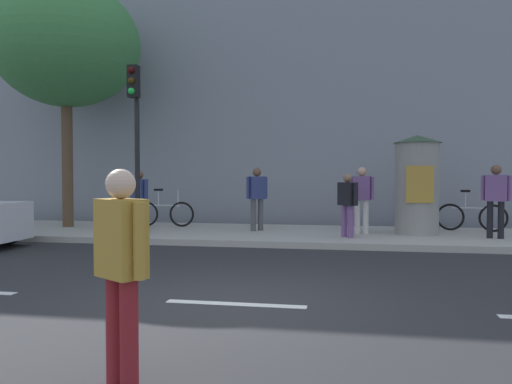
{
  "coord_description": "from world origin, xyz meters",
  "views": [
    {
      "loc": [
        1.41,
        -6.26,
        1.62
      ],
      "look_at": [
        -0.1,
        2.0,
        1.35
      ],
      "focal_mm": 36.06,
      "sensor_mm": 36.0,
      "label": 1
    }
  ],
  "objects": [
    {
      "name": "street_tree",
      "position": [
        -6.54,
        7.21,
        5.33
      ],
      "size": [
        4.15,
        4.15,
        6.96
      ],
      "color": "brown",
      "rests_on": "sidewalk_curb"
    },
    {
      "name": "pedestrian_in_light_jacket",
      "position": [
        -1.04,
        7.18,
        1.15
      ],
      "size": [
        0.53,
        0.52,
        1.67
      ],
      "color": "#4C4C51",
      "rests_on": "sidewalk_curb"
    },
    {
      "name": "poster_column",
      "position": [
        3.06,
        7.13,
        1.41
      ],
      "size": [
        1.18,
        1.18,
        2.49
      ],
      "color": "gray",
      "rests_on": "sidewalk_curb"
    },
    {
      "name": "pedestrian_tallest",
      "position": [
        1.71,
        6.98,
        1.14
      ],
      "size": [
        0.6,
        0.31,
        1.68
      ],
      "color": "silver",
      "rests_on": "sidewalk_curb"
    },
    {
      "name": "pedestrian_in_red_top",
      "position": [
        4.76,
        6.5,
        1.17
      ],
      "size": [
        0.63,
        0.34,
        1.72
      ],
      "color": "black",
      "rests_on": "sidewalk_curb"
    },
    {
      "name": "ground_plane",
      "position": [
        0.0,
        0.0,
        0.0
      ],
      "size": [
        80.0,
        80.0,
        0.0
      ],
      "primitive_type": "plane",
      "color": "#2B2B2D"
    },
    {
      "name": "bicycle_upright",
      "position": [
        4.57,
        8.06,
        0.54
      ],
      "size": [
        1.75,
        0.41,
        1.09
      ],
      "color": "black",
      "rests_on": "sidewalk_curb"
    },
    {
      "name": "pedestrian_with_bag",
      "position": [
        1.35,
        6.07,
        1.04
      ],
      "size": [
        0.49,
        0.55,
        1.51
      ],
      "color": "#724C84",
      "rests_on": "sidewalk_curb"
    },
    {
      "name": "pedestrian_in_dark_shirt",
      "position": [
        -0.3,
        -2.61,
        0.97
      ],
      "size": [
        0.5,
        0.42,
        1.67
      ],
      "color": "maroon",
      "rests_on": "ground_plane"
    },
    {
      "name": "traffic_light",
      "position": [
        -3.62,
        5.24,
        2.89
      ],
      "size": [
        0.24,
        0.45,
        4.06
      ],
      "color": "black",
      "rests_on": "sidewalk_curb"
    },
    {
      "name": "building_backdrop",
      "position": [
        0.0,
        12.0,
        5.06
      ],
      "size": [
        36.0,
        5.0,
        10.12
      ],
      "primitive_type": "cube",
      "color": "gray",
      "rests_on": "ground_plane"
    },
    {
      "name": "lane_markings",
      "position": [
        0.0,
        0.0,
        0.0
      ],
      "size": [
        25.8,
        0.16,
        0.01
      ],
      "color": "silver",
      "rests_on": "ground_plane"
    },
    {
      "name": "bicycle_leaning",
      "position": [
        -3.86,
        7.76,
        0.54
      ],
      "size": [
        1.77,
        0.19,
        1.09
      ],
      "color": "black",
      "rests_on": "sidewalk_curb"
    },
    {
      "name": "sidewalk_curb",
      "position": [
        0.0,
        7.0,
        0.07
      ],
      "size": [
        36.0,
        4.0,
        0.15
      ],
      "primitive_type": "cube",
      "color": "#B2ADA3",
      "rests_on": "ground_plane"
    },
    {
      "name": "pedestrian_with_backpack",
      "position": [
        -3.93,
        6.19,
        1.07
      ],
      "size": [
        0.53,
        0.39,
        1.59
      ],
      "color": "#B78C33",
      "rests_on": "sidewalk_curb"
    }
  ]
}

